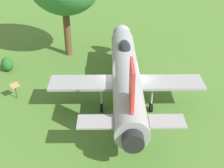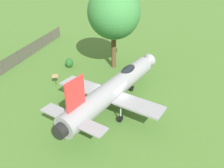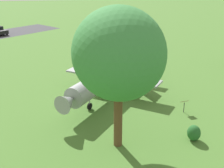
# 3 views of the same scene
# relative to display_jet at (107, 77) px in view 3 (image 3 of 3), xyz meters

# --- Properties ---
(ground_plane) EXTENTS (200.00, 200.00, 0.00)m
(ground_plane) POSITION_rel_display_jet_xyz_m (0.31, -0.23, -2.02)
(ground_plane) COLOR #47722D
(display_jet) EXTENTS (12.55, 10.53, 5.07)m
(display_jet) POSITION_rel_display_jet_xyz_m (0.00, 0.00, 0.00)
(display_jet) COLOR gray
(display_jet) RESTS_ON ground_plane
(shade_tree) EXTENTS (6.86, 5.84, 9.51)m
(shade_tree) POSITION_rel_display_jet_xyz_m (-8.46, 0.47, 4.54)
(shade_tree) COLOR brown
(shade_tree) RESTS_ON ground_plane
(shrub_near_fence) EXTENTS (1.01, 0.93, 1.15)m
(shrub_near_fence) POSITION_rel_display_jet_xyz_m (-8.70, -4.98, -1.45)
(shrub_near_fence) COLOR #235B26
(shrub_near_fence) RESTS_ON ground_plane
(info_plaque) EXTENTS (0.48, 0.65, 1.14)m
(info_plaque) POSITION_rel_display_jet_xyz_m (-4.41, -5.97, -1.17)
(info_plaque) COLOR #333333
(info_plaque) RESTS_ON ground_plane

